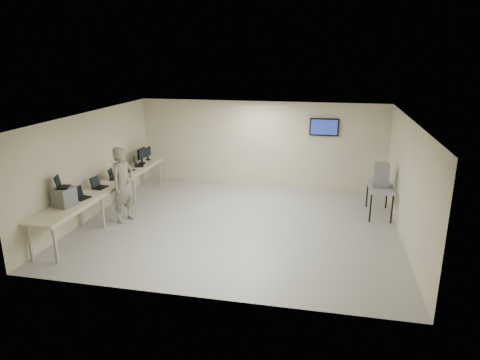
% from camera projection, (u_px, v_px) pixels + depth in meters
% --- Properties ---
extents(room, '(8.01, 7.01, 2.81)m').
position_uv_depth(room, '(240.00, 172.00, 10.69)').
color(room, '#B3B3B3').
rests_on(room, ground).
extents(workbench, '(0.76, 6.00, 0.90)m').
position_uv_depth(workbench, '(108.00, 186.00, 11.52)').
color(workbench, beige).
rests_on(workbench, ground).
extents(equipment_box, '(0.45, 0.49, 0.45)m').
position_uv_depth(equipment_box, '(64.00, 197.00, 9.71)').
color(equipment_box, slate).
rests_on(equipment_box, workbench).
extents(laptop_on_box, '(0.39, 0.41, 0.27)m').
position_uv_depth(laptop_on_box, '(61.00, 184.00, 9.63)').
color(laptop_on_box, black).
rests_on(laptop_on_box, equipment_box).
extents(laptop_0, '(0.37, 0.41, 0.29)m').
position_uv_depth(laptop_0, '(80.00, 196.00, 10.27)').
color(laptop_0, black).
rests_on(laptop_0, workbench).
extents(laptop_1, '(0.33, 0.40, 0.29)m').
position_uv_depth(laptop_1, '(98.00, 185.00, 11.08)').
color(laptop_1, black).
rests_on(laptop_1, workbench).
extents(laptop_2, '(0.37, 0.41, 0.28)m').
position_uv_depth(laptop_2, '(114.00, 176.00, 11.88)').
color(laptop_2, black).
rests_on(laptop_2, workbench).
extents(laptop_3, '(0.33, 0.38, 0.27)m').
position_uv_depth(laptop_3, '(128.00, 169.00, 12.66)').
color(laptop_3, black).
rests_on(laptop_3, workbench).
extents(laptop_4, '(0.40, 0.43, 0.29)m').
position_uv_depth(laptop_4, '(137.00, 164.00, 13.24)').
color(laptop_4, black).
rests_on(laptop_4, workbench).
extents(monitor_near, '(0.22, 0.49, 0.49)m').
position_uv_depth(monitor_near, '(142.00, 154.00, 13.49)').
color(monitor_near, black).
rests_on(monitor_near, workbench).
extents(monitor_far, '(0.18, 0.41, 0.41)m').
position_uv_depth(monitor_far, '(148.00, 153.00, 13.93)').
color(monitor_far, black).
rests_on(monitor_far, workbench).
extents(soldier, '(0.67, 0.83, 1.98)m').
position_uv_depth(soldier, '(123.00, 185.00, 11.05)').
color(soldier, gray).
rests_on(soldier, ground).
extents(side_table, '(0.64, 1.36, 0.82)m').
position_uv_depth(side_table, '(380.00, 189.00, 11.53)').
color(side_table, '#9399A0').
rests_on(side_table, ground).
extents(storage_bins, '(0.39, 0.44, 0.62)m').
position_uv_depth(storage_bins, '(381.00, 175.00, 11.43)').
color(storage_bins, '#989CA1').
rests_on(storage_bins, side_table).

